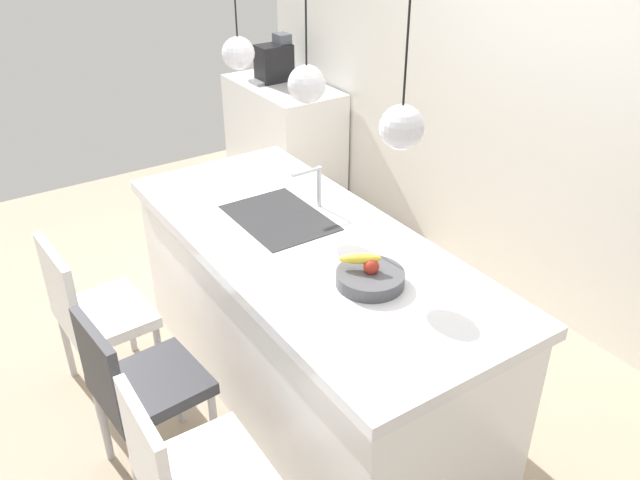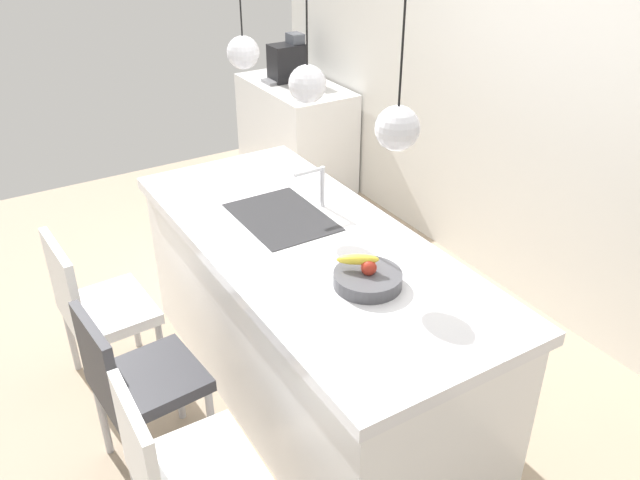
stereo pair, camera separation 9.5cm
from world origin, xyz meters
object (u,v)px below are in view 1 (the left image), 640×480
chair_far (188,473)px  fruit_bowl (370,276)px  chair_middle (138,384)px  chair_near (91,310)px  coffee_machine (274,62)px

chair_far → fruit_bowl: bearing=97.8°
fruit_bowl → chair_far: size_ratio=0.33×
fruit_bowl → chair_far: fruit_bowl is taller
fruit_bowl → chair_middle: 1.10m
fruit_bowl → chair_middle: (-0.41, -0.92, -0.45)m
chair_middle → chair_far: size_ratio=1.00×
chair_near → chair_middle: bearing=0.4°
chair_middle → chair_far: (0.54, -0.01, -0.02)m
coffee_machine → chair_middle: bearing=-40.4°
chair_near → chair_middle: (0.66, 0.00, 0.00)m
chair_middle → chair_far: chair_far is taller
fruit_bowl → chair_far: (0.13, -0.92, -0.47)m
coffee_machine → chair_near: coffee_machine is taller
fruit_bowl → chair_near: (-1.07, -0.92, -0.45)m
chair_near → chair_middle: chair_near is taller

